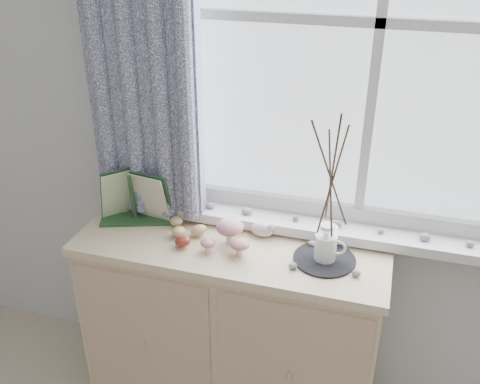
{
  "coord_description": "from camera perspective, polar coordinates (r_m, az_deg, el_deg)",
  "views": [
    {
      "loc": [
        0.37,
        0.12,
        1.97
      ],
      "look_at": [
        -0.1,
        1.7,
        1.1
      ],
      "focal_mm": 40.0,
      "sensor_mm": 36.0,
      "label": 1
    }
  ],
  "objects": [
    {
      "name": "botanical_book",
      "position": [
        2.15,
        -11.58,
        -0.75
      ],
      "size": [
        0.35,
        0.23,
        0.23
      ],
      "primitive_type": null,
      "rotation": [
        0.0,
        0.0,
        0.34
      ],
      "color": "#204322",
      "rests_on": "sideboard"
    },
    {
      "name": "crocheted_doily",
      "position": [
        1.98,
        8.99,
        -7.09
      ],
      "size": [
        0.23,
        0.23,
        0.01
      ],
      "primitive_type": "cylinder",
      "color": "black",
      "rests_on": "sideboard"
    },
    {
      "name": "sideboard_pebbles",
      "position": [
        1.96,
        8.52,
        -7.24
      ],
      "size": [
        0.25,
        0.19,
        0.02
      ],
      "color": "gray",
      "rests_on": "sideboard"
    },
    {
      "name": "songbird_figurine",
      "position": [
        2.08,
        2.34,
        -3.93
      ],
      "size": [
        0.13,
        0.08,
        0.06
      ],
      "primitive_type": null,
      "rotation": [
        0.0,
        0.0,
        -0.16
      ],
      "color": "beige",
      "rests_on": "sideboard"
    },
    {
      "name": "toadstool_cluster",
      "position": [
        2.0,
        -1.1,
        -4.42
      ],
      "size": [
        0.18,
        0.16,
        0.1
      ],
      "color": "white",
      "rests_on": "sideboard"
    },
    {
      "name": "twig_pitcher",
      "position": [
        1.81,
        9.78,
        1.83
      ],
      "size": [
        0.22,
        0.22,
        0.6
      ],
      "rotation": [
        0.0,
        0.0,
        0.04
      ],
      "color": "white",
      "rests_on": "crocheted_doily"
    },
    {
      "name": "sideboard",
      "position": [
        2.31,
        -0.9,
        -14.27
      ],
      "size": [
        1.2,
        0.45,
        0.85
      ],
      "color": "beige",
      "rests_on": "ground"
    },
    {
      "name": "wooden_eggs",
      "position": [
        2.09,
        -5.98,
        -4.14
      ],
      "size": [
        0.16,
        0.17,
        0.06
      ],
      "color": "tan",
      "rests_on": "sideboard"
    }
  ]
}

